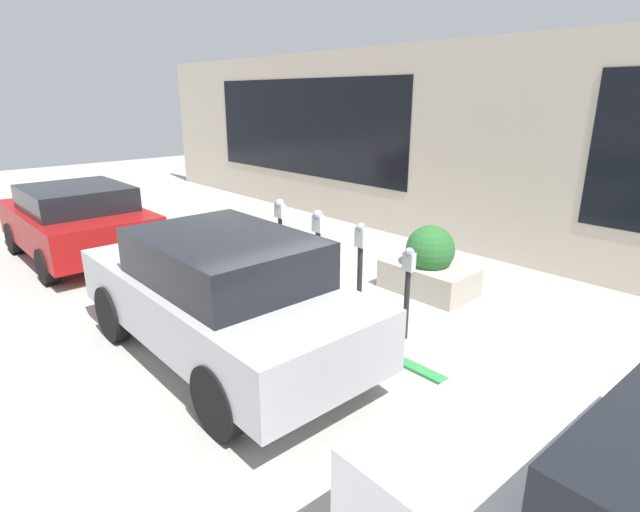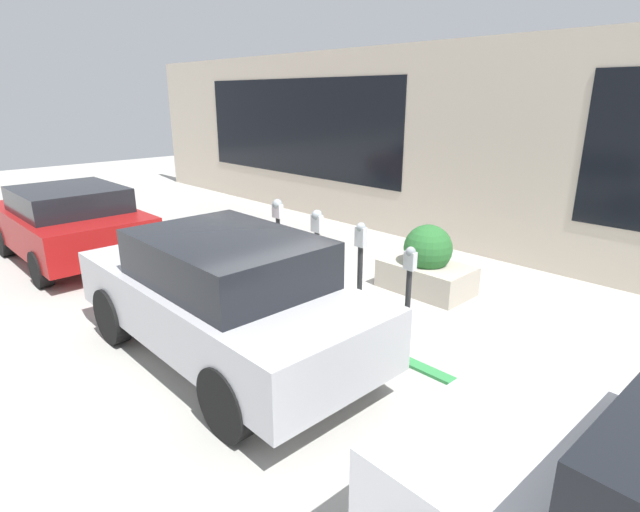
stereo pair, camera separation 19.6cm
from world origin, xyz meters
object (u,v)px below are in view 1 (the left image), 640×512
at_px(parking_meter_nearest, 408,281).
at_px(parked_car_rear, 77,220).
at_px(parking_meter_second, 360,258).
at_px(parking_meter_middle, 318,241).
at_px(parking_meter_fourth, 280,225).
at_px(parked_car_middle, 220,293).
at_px(planter_box, 429,266).

height_order(parking_meter_nearest, parked_car_rear, parked_car_rear).
relative_size(parking_meter_second, parked_car_rear, 0.37).
relative_size(parking_meter_second, parking_meter_middle, 0.97).
xyz_separation_m(parking_meter_fourth, parked_car_middle, (-1.46, 2.04, -0.20)).
height_order(parking_meter_second, planter_box, parking_meter_second).
relative_size(parking_meter_fourth, parked_car_rear, 0.39).
distance_m(parking_meter_second, planter_box, 1.65).
bearing_deg(parking_meter_middle, parked_car_middle, 104.48).
distance_m(parking_meter_second, parking_meter_fourth, 1.82).
distance_m(parking_meter_middle, parked_car_middle, 2.11).
relative_size(parking_meter_nearest, planter_box, 0.87).
bearing_deg(planter_box, parking_meter_middle, 59.69).
distance_m(parking_meter_nearest, parked_car_rear, 6.83).
distance_m(parking_meter_middle, parked_car_rear, 5.21).
relative_size(planter_box, parked_car_rear, 0.38).
bearing_deg(parking_meter_fourth, parking_meter_nearest, -179.82).
relative_size(parking_meter_middle, parking_meter_fourth, 0.98).
bearing_deg(parking_meter_nearest, parking_meter_middle, 0.32).
bearing_deg(parking_meter_nearest, parking_meter_second, -0.24).
height_order(parking_meter_nearest, planter_box, parking_meter_nearest).
height_order(parking_meter_fourth, planter_box, parking_meter_fourth).
xyz_separation_m(parking_meter_middle, parking_meter_fourth, (0.94, -0.00, 0.06)).
xyz_separation_m(parking_meter_nearest, parking_meter_middle, (1.72, 0.01, 0.16)).
bearing_deg(planter_box, parked_car_rear, 32.29).
bearing_deg(parking_meter_fourth, parking_meter_second, -179.62).
bearing_deg(planter_box, parking_meter_fourth, 40.39).
xyz_separation_m(parking_meter_fourth, planter_box, (-1.87, -1.59, -0.59)).
bearing_deg(parked_car_middle, parked_car_rear, 0.33).
xyz_separation_m(parking_meter_nearest, planter_box, (0.79, -1.58, -0.37)).
xyz_separation_m(parking_meter_second, parking_meter_fourth, (1.81, 0.01, 0.13)).
bearing_deg(parking_meter_middle, planter_box, -120.31).
bearing_deg(parked_car_rear, parking_meter_second, -160.38).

